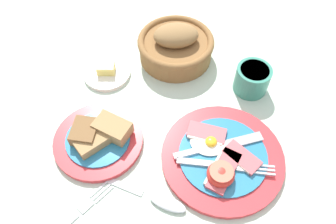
{
  "coord_description": "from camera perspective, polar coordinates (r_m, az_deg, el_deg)",
  "views": [
    {
      "loc": [
        0.06,
        -0.31,
        0.58
      ],
      "look_at": [
        -0.03,
        0.07,
        0.02
      ],
      "focal_mm": 35.0,
      "sensor_mm": 36.0,
      "label": 1
    }
  ],
  "objects": [
    {
      "name": "ground_plane",
      "position": [
        0.66,
        0.91,
        -6.53
      ],
      "size": [
        3.0,
        3.0,
        0.0
      ],
      "primitive_type": "plane",
      "color": "#B7CCB7"
    },
    {
      "name": "breakfast_plate",
      "position": [
        0.65,
        9.33,
        -8.0
      ],
      "size": [
        0.24,
        0.24,
        0.04
      ],
      "color": "red",
      "rests_on": "ground_plane"
    },
    {
      "name": "bread_plate",
      "position": [
        0.68,
        -12.03,
        -4.39
      ],
      "size": [
        0.18,
        0.18,
        0.05
      ],
      "color": "red",
      "rests_on": "ground_plane"
    },
    {
      "name": "sugar_cup",
      "position": [
        0.75,
        14.46,
        5.67
      ],
      "size": [
        0.08,
        0.08,
        0.06
      ],
      "color": "#337F6B",
      "rests_on": "ground_plane"
    },
    {
      "name": "bread_basket",
      "position": [
        0.8,
        1.36,
        11.5
      ],
      "size": [
        0.18,
        0.18,
        0.09
      ],
      "color": "brown",
      "rests_on": "ground_plane"
    },
    {
      "name": "butter_dish",
      "position": [
        0.79,
        -10.61,
        6.86
      ],
      "size": [
        0.11,
        0.11,
        0.03
      ],
      "color": "silver",
      "rests_on": "ground_plane"
    },
    {
      "name": "teaspoon_by_saucer",
      "position": [
        0.62,
        -2.46,
        -14.69
      ],
      "size": [
        0.19,
        0.05,
        0.01
      ],
      "rotation": [
        0.0,
        0.0,
        6.1
      ],
      "color": "silver",
      "rests_on": "ground_plane"
    },
    {
      "name": "fork_on_cloth",
      "position": [
        0.63,
        -16.85,
        -17.67
      ],
      "size": [
        0.11,
        0.17,
        0.01
      ],
      "rotation": [
        0.0,
        0.0,
        1.02
      ],
      "color": "silver",
      "rests_on": "ground_plane"
    }
  ]
}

